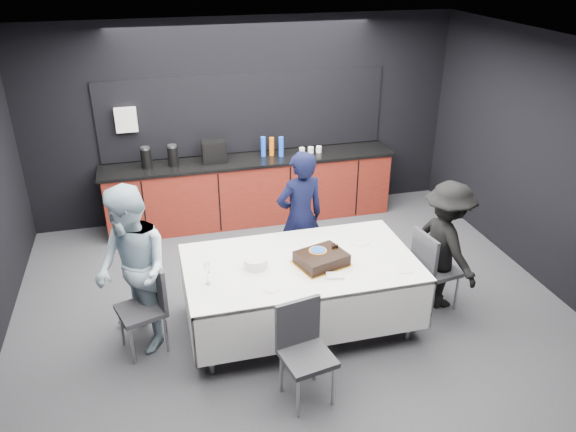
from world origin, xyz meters
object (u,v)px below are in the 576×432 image
at_px(plate_stack, 256,262).
at_px(chair_right, 431,265).
at_px(person_center, 300,218).
at_px(person_left, 133,271).
at_px(chair_near, 303,345).
at_px(person_right, 445,245).
at_px(chair_left, 148,301).
at_px(party_table, 300,273).
at_px(champagne_flute, 207,269).
at_px(cake_assembly, 321,258).

bearing_deg(plate_stack, chair_right, -1.21).
bearing_deg(person_center, person_left, 11.31).
bearing_deg(chair_near, person_right, 27.48).
bearing_deg(chair_left, party_table, -1.94).
xyz_separation_m(chair_left, person_right, (3.15, -0.04, 0.19)).
relative_size(plate_stack, person_right, 0.16).
distance_m(chair_left, person_right, 3.15).
distance_m(plate_stack, chair_left, 1.11).
xyz_separation_m(champagne_flute, person_left, (-0.68, 0.29, -0.09)).
bearing_deg(person_right, party_table, 81.88).
height_order(champagne_flute, chair_near, champagne_flute).
relative_size(cake_assembly, chair_left, 0.64).
xyz_separation_m(cake_assembly, champagne_flute, (-1.14, -0.07, 0.10)).
distance_m(person_center, person_left, 2.02).
bearing_deg(party_table, cake_assembly, -27.02).
distance_m(chair_left, person_left, 0.34).
xyz_separation_m(party_table, cake_assembly, (0.19, -0.10, 0.20)).
distance_m(cake_assembly, chair_near, 1.01).
xyz_separation_m(chair_right, person_left, (-3.09, 0.15, 0.32)).
relative_size(chair_right, person_right, 0.64).
xyz_separation_m(chair_right, chair_near, (-1.70, -0.93, 0.00)).
xyz_separation_m(party_table, person_left, (-1.63, 0.12, 0.21)).
bearing_deg(chair_near, plate_stack, 102.40).
bearing_deg(chair_near, person_left, 142.10).
height_order(chair_left, chair_right, same).
bearing_deg(champagne_flute, chair_left, 158.79).
relative_size(plate_stack, chair_right, 0.25).
relative_size(chair_left, person_right, 0.64).
distance_m(chair_near, person_center, 1.92).
bearing_deg(chair_near, chair_left, 141.81).
distance_m(chair_near, person_right, 2.11).
distance_m(chair_left, chair_right, 2.98).
bearing_deg(person_right, person_center, 49.09).
distance_m(party_table, chair_left, 1.53).
bearing_deg(chair_left, person_left, 145.85).
bearing_deg(cake_assembly, champagne_flute, -176.33).
distance_m(champagne_flute, person_left, 0.74).
xyz_separation_m(plate_stack, chair_near, (0.21, -0.97, -0.30)).
height_order(cake_assembly, plate_stack, cake_assembly).
relative_size(party_table, person_left, 1.36).
xyz_separation_m(cake_assembly, person_center, (0.06, 0.98, -0.03)).
bearing_deg(chair_right, cake_assembly, -176.87).
bearing_deg(person_center, chair_left, 14.45).
height_order(plate_stack, champagne_flute, champagne_flute).
height_order(party_table, plate_stack, plate_stack).
height_order(chair_left, chair_near, same).
distance_m(plate_stack, chair_near, 1.04).
bearing_deg(cake_assembly, person_left, 173.10).
height_order(party_table, person_left, person_left).
bearing_deg(person_left, party_table, 61.75).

